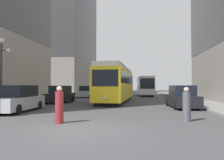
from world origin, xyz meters
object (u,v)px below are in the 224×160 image
at_px(parked_car_right_far, 182,97).
at_px(pedestrian_crossing_near, 59,106).
at_px(parked_car_left_far, 60,95).
at_px(pedestrian_crossing_far, 187,105).
at_px(parked_car_left_mid, 86,92).
at_px(parked_car_left_near, 18,99).
at_px(lamp_post_left_near, 1,62).
at_px(streetcar, 117,83).
at_px(transit_bus, 145,85).

xyz_separation_m(parked_car_right_far, pedestrian_crossing_near, (-7.19, -8.31, -0.03)).
bearing_deg(parked_car_left_far, pedestrian_crossing_near, -67.03).
distance_m(parked_car_right_far, pedestrian_crossing_far, 7.00).
bearing_deg(parked_car_left_mid, pedestrian_crossing_near, -77.59).
relative_size(parked_car_left_near, lamp_post_left_near, 0.97).
distance_m(streetcar, parked_car_right_far, 8.74).
xyz_separation_m(parked_car_right_far, pedestrian_crossing_far, (-1.08, -6.91, -0.05)).
bearing_deg(pedestrian_crossing_near, parked_car_left_mid, -136.32).
height_order(parked_car_left_near, pedestrian_crossing_far, parked_car_left_near).
distance_m(transit_bus, lamp_post_left_near, 28.51).
relative_size(transit_bus, lamp_post_left_near, 2.40).
relative_size(parked_car_left_far, lamp_post_left_near, 0.89).
xyz_separation_m(transit_bus, lamp_post_left_near, (-11.29, -26.13, 1.64)).
xyz_separation_m(streetcar, transit_bus, (3.57, 16.56, -0.15)).
distance_m(streetcar, transit_bus, 16.94).
relative_size(parked_car_left_near, parked_car_left_far, 1.10).
height_order(parked_car_right_far, pedestrian_crossing_near, parked_car_right_far).
distance_m(transit_bus, pedestrian_crossing_far, 29.78).
bearing_deg(lamp_post_left_near, parked_car_right_far, 13.61).
bearing_deg(parked_car_right_far, parked_car_left_mid, -55.05).
relative_size(streetcar, parked_car_left_near, 2.78).
distance_m(transit_bus, parked_car_left_far, 21.25).
bearing_deg(pedestrian_crossing_far, parked_car_left_far, -23.81).
bearing_deg(lamp_post_left_near, parked_car_left_far, 74.99).
bearing_deg(lamp_post_left_near, streetcar, 51.12).
bearing_deg(parked_car_left_far, transit_bus, 65.93).
bearing_deg(parked_car_left_near, parked_car_right_far, 16.87).
distance_m(parked_car_left_mid, parked_car_left_far, 11.17).
bearing_deg(transit_bus, streetcar, -104.44).
bearing_deg(parked_car_right_far, transit_bus, -87.30).
height_order(transit_bus, pedestrian_crossing_near, transit_bus).
height_order(pedestrian_crossing_near, lamp_post_left_near, lamp_post_left_near).
relative_size(parked_car_left_mid, parked_car_left_far, 1.02).
xyz_separation_m(parked_car_right_far, parked_car_left_far, (-11.79, 3.78, -0.00)).
distance_m(pedestrian_crossing_near, lamp_post_left_near, 8.65).
relative_size(parked_car_left_mid, pedestrian_crossing_far, 2.76).
bearing_deg(streetcar, pedestrian_crossing_near, -92.44).
relative_size(parked_car_right_far, parked_car_left_far, 1.10).
bearing_deg(streetcar, parked_car_left_far, -154.54).
xyz_separation_m(transit_bus, parked_car_left_mid, (-9.38, -7.87, -1.10)).
bearing_deg(pedestrian_crossing_far, parked_car_left_mid, -42.76).
bearing_deg(lamp_post_left_near, pedestrian_crossing_near, -37.58).
xyz_separation_m(parked_car_left_far, pedestrian_crossing_far, (10.71, -10.69, -0.05)).
height_order(parked_car_left_far, lamp_post_left_near, lamp_post_left_near).
relative_size(parked_car_left_mid, parked_car_right_far, 0.93).
bearing_deg(parked_car_left_far, parked_car_right_far, -15.60).
xyz_separation_m(pedestrian_crossing_near, pedestrian_crossing_far, (6.12, 1.40, -0.02)).
relative_size(parked_car_left_mid, lamp_post_left_near, 0.91).
height_order(parked_car_left_near, parked_car_left_mid, same).
bearing_deg(parked_car_left_far, parked_car_left_mid, 92.17).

